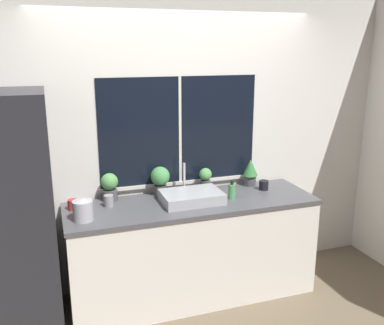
# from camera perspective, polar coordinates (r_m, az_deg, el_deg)

# --- Properties ---
(ground_plane) EXTENTS (14.00, 14.00, 0.00)m
(ground_plane) POSITION_cam_1_polar(r_m,az_deg,el_deg) (3.85, 1.72, -19.50)
(ground_plane) COLOR brown
(wall_back) EXTENTS (8.00, 0.09, 2.70)m
(wall_back) POSITION_cam_1_polar(r_m,az_deg,el_deg) (3.94, -1.77, 2.82)
(wall_back) COLOR silver
(wall_back) RESTS_ON ground_plane
(wall_right) EXTENTS (0.06, 7.00, 2.70)m
(wall_right) POSITION_cam_1_polar(r_m,az_deg,el_deg) (5.56, 16.70, 5.78)
(wall_right) COLOR silver
(wall_right) RESTS_ON ground_plane
(counter) EXTENTS (2.17, 0.67, 0.90)m
(counter) POSITION_cam_1_polar(r_m,az_deg,el_deg) (3.89, 0.07, -11.45)
(counter) COLOR white
(counter) RESTS_ON ground_plane
(refrigerator) EXTENTS (0.66, 0.73, 1.89)m
(refrigerator) POSITION_cam_1_polar(r_m,az_deg,el_deg) (3.53, -23.20, -6.76)
(refrigerator) COLOR #232328
(refrigerator) RESTS_ON ground_plane
(sink) EXTENTS (0.51, 0.41, 0.29)m
(sink) POSITION_cam_1_polar(r_m,az_deg,el_deg) (3.69, -0.07, -4.58)
(sink) COLOR #ADADB2
(sink) RESTS_ON counter
(potted_plant_far_left) EXTENTS (0.15, 0.15, 0.25)m
(potted_plant_far_left) POSITION_cam_1_polar(r_m,az_deg,el_deg) (3.76, -10.92, -3.13)
(potted_plant_far_left) COLOR #4C4C51
(potted_plant_far_left) RESTS_ON counter
(potted_plant_center_left) EXTENTS (0.17, 0.17, 0.26)m
(potted_plant_center_left) POSITION_cam_1_polar(r_m,az_deg,el_deg) (3.83, -4.26, -2.15)
(potted_plant_center_left) COLOR #4C4C51
(potted_plant_center_left) RESTS_ON counter
(potted_plant_center_right) EXTENTS (0.12, 0.12, 0.21)m
(potted_plant_center_right) POSITION_cam_1_polar(r_m,az_deg,el_deg) (3.96, 1.80, -2.11)
(potted_plant_center_right) COLOR #4C4C51
(potted_plant_center_right) RESTS_ON counter
(potted_plant_far_right) EXTENTS (0.14, 0.14, 0.26)m
(potted_plant_far_right) POSITION_cam_1_polar(r_m,az_deg,el_deg) (4.14, 7.78, -1.14)
(potted_plant_far_right) COLOR #4C4C51
(potted_plant_far_right) RESTS_ON counter
(soap_bottle) EXTENTS (0.06, 0.06, 0.17)m
(soap_bottle) POSITION_cam_1_polar(r_m,az_deg,el_deg) (3.77, 5.33, -3.82)
(soap_bottle) COLOR #519E5B
(soap_bottle) RESTS_ON counter
(mug_grey) EXTENTS (0.08, 0.08, 0.10)m
(mug_grey) POSITION_cam_1_polar(r_m,az_deg,el_deg) (3.65, -11.04, -5.04)
(mug_grey) COLOR gray
(mug_grey) RESTS_ON counter
(mug_red) EXTENTS (0.08, 0.08, 0.09)m
(mug_red) POSITION_cam_1_polar(r_m,az_deg,el_deg) (3.65, -15.61, -5.44)
(mug_red) COLOR #B72D28
(mug_red) RESTS_ON counter
(mug_black) EXTENTS (0.09, 0.09, 0.09)m
(mug_black) POSITION_cam_1_polar(r_m,az_deg,el_deg) (4.05, 9.54, -3.00)
(mug_black) COLOR black
(mug_black) RESTS_ON counter
(kettle) EXTENTS (0.16, 0.16, 0.18)m
(kettle) POSITION_cam_1_polar(r_m,az_deg,el_deg) (3.39, -14.34, -6.14)
(kettle) COLOR #B2B2B7
(kettle) RESTS_ON counter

